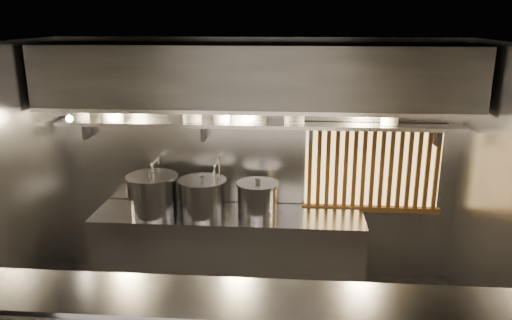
# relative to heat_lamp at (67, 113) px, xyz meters

# --- Properties ---
(ceiling) EXTENTS (4.50, 4.50, 0.00)m
(ceiling) POSITION_rel_heat_lamp_xyz_m (1.90, -0.85, 0.73)
(ceiling) COLOR black
(ceiling) RESTS_ON wall_back
(wall_back) EXTENTS (4.50, 0.00, 4.50)m
(wall_back) POSITION_rel_heat_lamp_xyz_m (1.90, 0.65, -0.67)
(wall_back) COLOR gray
(wall_back) RESTS_ON floor
(cooking_bench) EXTENTS (3.00, 0.70, 0.90)m
(cooking_bench) POSITION_rel_heat_lamp_xyz_m (1.60, 0.28, -1.62)
(cooking_bench) COLOR #A0A0A5
(cooking_bench) RESTS_ON floor
(bowl_shelf) EXTENTS (4.40, 0.34, 0.04)m
(bowl_shelf) POSITION_rel_heat_lamp_xyz_m (1.90, 0.47, -0.19)
(bowl_shelf) COLOR #A0A0A5
(bowl_shelf) RESTS_ON wall_back
(exhaust_hood) EXTENTS (4.40, 0.81, 0.65)m
(exhaust_hood) POSITION_rel_heat_lamp_xyz_m (1.90, 0.25, 0.36)
(exhaust_hood) COLOR #2D2D30
(exhaust_hood) RESTS_ON ceiling
(wood_screen) EXTENTS (1.56, 0.09, 1.04)m
(wood_screen) POSITION_rel_heat_lamp_xyz_m (3.20, 0.60, -0.69)
(wood_screen) COLOR #FFCC72
(wood_screen) RESTS_ON wall_back
(faucet_left) EXTENTS (0.04, 0.30, 0.50)m
(faucet_left) POSITION_rel_heat_lamp_xyz_m (0.75, 0.52, -0.76)
(faucet_left) COLOR silver
(faucet_left) RESTS_ON wall_back
(faucet_right) EXTENTS (0.04, 0.30, 0.50)m
(faucet_right) POSITION_rel_heat_lamp_xyz_m (1.45, 0.52, -0.76)
(faucet_right) COLOR silver
(faucet_right) RESTS_ON wall_back
(heat_lamp) EXTENTS (0.25, 0.35, 0.20)m
(heat_lamp) POSITION_rel_heat_lamp_xyz_m (0.00, 0.00, 0.00)
(heat_lamp) COLOR #A0A0A5
(heat_lamp) RESTS_ON exhaust_hood
(pendant_bulb) EXTENTS (0.09, 0.09, 0.19)m
(pendant_bulb) POSITION_rel_heat_lamp_xyz_m (1.80, 0.35, -0.11)
(pendant_bulb) COLOR #2D2D30
(pendant_bulb) RESTS_ON exhaust_hood
(stock_pot_left) EXTENTS (0.66, 0.66, 0.48)m
(stock_pot_left) POSITION_rel_heat_lamp_xyz_m (0.77, 0.23, -0.94)
(stock_pot_left) COLOR #A0A0A5
(stock_pot_left) RESTS_ON cooking_bench
(stock_pot_mid) EXTENTS (0.64, 0.64, 0.45)m
(stock_pot_mid) POSITION_rel_heat_lamp_xyz_m (1.33, 0.23, -0.96)
(stock_pot_mid) COLOR #A0A0A5
(stock_pot_mid) RESTS_ON cooking_bench
(stock_pot_right) EXTENTS (0.52, 0.52, 0.41)m
(stock_pot_right) POSITION_rel_heat_lamp_xyz_m (1.93, 0.29, -0.98)
(stock_pot_right) COLOR #A0A0A5
(stock_pot_right) RESTS_ON cooking_bench
(bowl_stack_0) EXTENTS (0.20, 0.20, 0.13)m
(bowl_stack_0) POSITION_rel_heat_lamp_xyz_m (-0.06, 0.47, -0.10)
(bowl_stack_0) COLOR white
(bowl_stack_0) RESTS_ON bowl_shelf
(bowl_stack_1) EXTENTS (0.24, 0.24, 0.09)m
(bowl_stack_1) POSITION_rel_heat_lamp_xyz_m (0.30, 0.47, -0.12)
(bowl_stack_1) COLOR white
(bowl_stack_1) RESTS_ON bowl_shelf
(bowl_stack_2) EXTENTS (0.22, 0.22, 0.13)m
(bowl_stack_2) POSITION_rel_heat_lamp_xyz_m (1.19, 0.47, -0.10)
(bowl_stack_2) COLOR white
(bowl_stack_2) RESTS_ON bowl_shelf
(bowl_stack_3) EXTENTS (0.20, 0.20, 0.09)m
(bowl_stack_3) POSITION_rel_heat_lamp_xyz_m (1.52, 0.47, -0.12)
(bowl_stack_3) COLOR white
(bowl_stack_3) RESTS_ON bowl_shelf
(bowl_stack_4) EXTENTS (0.20, 0.20, 0.17)m
(bowl_stack_4) POSITION_rel_heat_lamp_xyz_m (1.92, 0.47, -0.08)
(bowl_stack_4) COLOR white
(bowl_stack_4) RESTS_ON bowl_shelf
(bowl_stack_5) EXTENTS (0.23, 0.23, 0.17)m
(bowl_stack_5) POSITION_rel_heat_lamp_xyz_m (2.31, 0.47, -0.08)
(bowl_stack_5) COLOR white
(bowl_stack_5) RESTS_ON bowl_shelf
(bowl_stack_6) EXTENTS (0.20, 0.20, 0.09)m
(bowl_stack_6) POSITION_rel_heat_lamp_xyz_m (3.32, 0.47, -0.12)
(bowl_stack_6) COLOR white
(bowl_stack_6) RESTS_ON bowl_shelf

